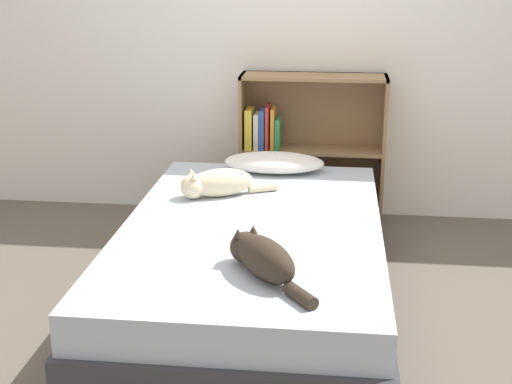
{
  "coord_description": "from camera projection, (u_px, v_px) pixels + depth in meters",
  "views": [
    {
      "loc": [
        0.36,
        -3.05,
        1.59
      ],
      "look_at": [
        0.0,
        0.15,
        0.51
      ],
      "focal_mm": 50.0,
      "sensor_mm": 36.0,
      "label": 1
    }
  ],
  "objects": [
    {
      "name": "pillow",
      "position": [
        274.0,
        162.0,
        4.05
      ],
      "size": [
        0.57,
        0.28,
        0.11
      ],
      "color": "white",
      "rests_on": "bed"
    },
    {
      "name": "wall_back",
      "position": [
        278.0,
        14.0,
        4.31
      ],
      "size": [
        8.0,
        0.06,
        2.5
      ],
      "color": "white",
      "rests_on": "ground_plane"
    },
    {
      "name": "cat_dark",
      "position": [
        262.0,
        257.0,
        2.72
      ],
      "size": [
        0.38,
        0.45,
        0.16
      ],
      "rotation": [
        0.0,
        0.0,
        2.22
      ],
      "color": "#33281E",
      "rests_on": "bed"
    },
    {
      "name": "bed",
      "position": [
        252.0,
        264.0,
        3.35
      ],
      "size": [
        1.22,
        2.0,
        0.41
      ],
      "color": "#333338",
      "rests_on": "ground_plane"
    },
    {
      "name": "cat_light",
      "position": [
        216.0,
        184.0,
        3.62
      ],
      "size": [
        0.49,
        0.27,
        0.15
      ],
      "rotation": [
        0.0,
        0.0,
        3.56
      ],
      "color": "beige",
      "rests_on": "bed"
    },
    {
      "name": "bookshelf",
      "position": [
        305.0,
        145.0,
        4.41
      ],
      "size": [
        0.88,
        0.26,
        0.91
      ],
      "color": "#8E6B47",
      "rests_on": "ground_plane"
    },
    {
      "name": "ground_plane",
      "position": [
        252.0,
        303.0,
        3.42
      ],
      "size": [
        8.0,
        8.0,
        0.0
      ],
      "primitive_type": "plane",
      "color": "brown"
    }
  ]
}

